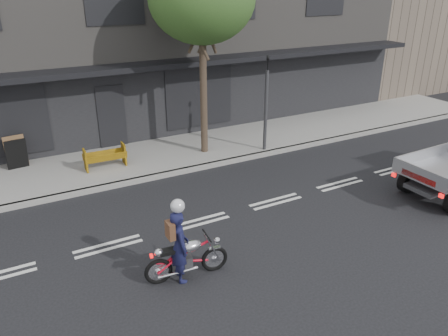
% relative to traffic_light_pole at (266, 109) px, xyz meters
% --- Properties ---
extents(ground, '(80.00, 80.00, 0.00)m').
position_rel_traffic_light_pole_xyz_m(ground, '(-4.20, -3.35, -1.65)').
color(ground, black).
rests_on(ground, ground).
extents(sidewalk, '(32.00, 3.20, 0.15)m').
position_rel_traffic_light_pole_xyz_m(sidewalk, '(-4.20, 1.35, -1.58)').
color(sidewalk, gray).
rests_on(sidewalk, ground).
extents(kerb, '(32.00, 0.20, 0.15)m').
position_rel_traffic_light_pole_xyz_m(kerb, '(-4.20, -0.25, -1.58)').
color(kerb, gray).
rests_on(kerb, ground).
extents(building_main, '(26.00, 10.00, 8.00)m').
position_rel_traffic_light_pole_xyz_m(building_main, '(-4.20, 7.95, 2.35)').
color(building_main, slate).
rests_on(building_main, ground).
extents(traffic_light_pole, '(0.12, 0.12, 3.50)m').
position_rel_traffic_light_pole_xyz_m(traffic_light_pole, '(0.00, 0.00, 0.00)').
color(traffic_light_pole, '#2D2D30').
rests_on(traffic_light_pole, ground).
extents(motorcycle, '(1.82, 0.53, 0.94)m').
position_rel_traffic_light_pole_xyz_m(motorcycle, '(-5.40, -5.27, -1.17)').
color(motorcycle, black).
rests_on(motorcycle, ground).
extents(rider, '(0.45, 0.63, 1.60)m').
position_rel_traffic_light_pole_xyz_m(rider, '(-5.55, -5.27, -0.85)').
color(rider, '#15163A').
rests_on(rider, ground).
extents(construction_barrier, '(1.36, 0.58, 0.75)m').
position_rel_traffic_light_pole_xyz_m(construction_barrier, '(-5.49, 0.87, -1.13)').
color(construction_barrier, '#FFB10D').
rests_on(construction_barrier, sidewalk).
extents(sandwich_board, '(0.69, 0.51, 1.03)m').
position_rel_traffic_light_pole_xyz_m(sandwich_board, '(-8.02, 2.27, -0.99)').
color(sandwich_board, black).
rests_on(sandwich_board, sidewalk).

